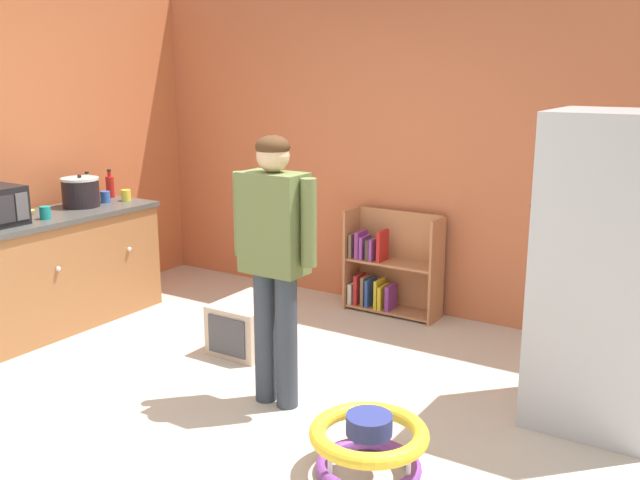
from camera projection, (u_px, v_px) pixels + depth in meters
name	position (u px, v px, depth m)	size (l,w,h in m)	color
ground_plane	(241.00, 416.00, 4.21)	(12.00, 12.00, 0.00)	beige
back_wall	(416.00, 150.00, 5.80)	(5.20, 0.06, 2.70)	#C26841
left_side_wall	(49.00, 148.00, 5.92)	(0.06, 2.99, 2.70)	#C6693C
kitchen_counter	(33.00, 276.00, 5.44)	(0.65, 2.12, 0.90)	#9D663A
refrigerator	(606.00, 272.00, 3.97)	(0.73, 0.68, 1.78)	#B7BABF
bookshelf	(388.00, 269.00, 5.95)	(0.80, 0.28, 0.85)	#B5754C
standing_person	(274.00, 249.00, 4.15)	(0.57, 0.22, 1.63)	#353E4A
baby_walker	(369.00, 445.00, 3.57)	(0.60, 0.60, 0.32)	purple
pet_carrier	(251.00, 325.00, 5.18)	(0.42, 0.55, 0.36)	beige
crock_pot	(81.00, 192.00, 5.78)	(0.30, 0.30, 0.27)	black
banana_bunch	(26.00, 212.00, 5.45)	(0.12, 0.16, 0.04)	yellow
clear_bottle	(88.00, 189.00, 6.06)	(0.07, 0.07, 0.25)	silver
ketchup_bottle	(110.00, 186.00, 6.19)	(0.07, 0.07, 0.25)	red
blue_cup	(105.00, 197.00, 5.97)	(0.08, 0.08, 0.10)	blue
yellow_cup	(126.00, 195.00, 6.05)	(0.08, 0.08, 0.10)	yellow
teal_cup	(45.00, 213.00, 5.32)	(0.08, 0.08, 0.10)	teal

